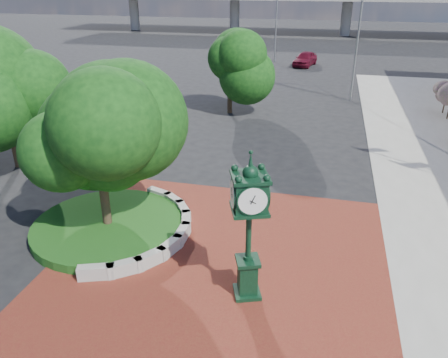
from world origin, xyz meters
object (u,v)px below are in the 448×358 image
at_px(parked_car, 305,59).
at_px(street_lamp_near, 362,31).
at_px(post_clock, 249,222).
at_px(street_lamp_far, 278,16).

relative_size(parked_car, street_lamp_near, 0.50).
distance_m(post_clock, street_lamp_near, 27.11).
relative_size(post_clock, street_lamp_near, 0.53).
bearing_deg(street_lamp_far, post_clock, -83.83).
bearing_deg(post_clock, parked_car, 91.50).
bearing_deg(street_lamp_near, parked_car, 109.00).
xyz_separation_m(street_lamp_near, street_lamp_far, (-8.76, 16.95, -0.29)).
xyz_separation_m(post_clock, street_lamp_far, (-4.71, 43.61, 2.54)).
bearing_deg(street_lamp_far, street_lamp_near, -62.68).
distance_m(parked_car, street_lamp_near, 16.47).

